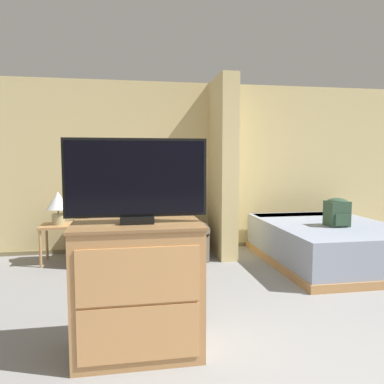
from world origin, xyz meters
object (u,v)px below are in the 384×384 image
(couch, at_px, (140,237))
(tv_dresser, at_px, (138,289))
(tv, at_px, (136,180))
(table_lamp, at_px, (58,203))
(coffee_table, at_px, (148,247))
(backpack, at_px, (337,212))
(bed, at_px, (328,243))

(couch, bearing_deg, tv_dresser, -92.47)
(tv, bearing_deg, table_lamp, 110.91)
(table_lamp, bearing_deg, tv, -69.09)
(tv_dresser, bearing_deg, coffee_table, 84.57)
(tv, bearing_deg, backpack, 33.66)
(tv_dresser, height_order, bed, tv_dresser)
(tv_dresser, bearing_deg, backpack, 33.67)
(coffee_table, distance_m, table_lamp, 1.52)
(table_lamp, distance_m, bed, 3.75)
(table_lamp, height_order, bed, table_lamp)
(coffee_table, bearing_deg, table_lamp, 143.27)
(table_lamp, xyz_separation_m, bed, (3.65, -0.64, -0.54))
(tv, distance_m, backpack, 3.23)
(backpack, bearing_deg, tv, -146.34)
(couch, height_order, table_lamp, table_lamp)
(couch, distance_m, table_lamp, 1.23)
(coffee_table, relative_size, bed, 0.28)
(table_lamp, xyz_separation_m, tv, (1.00, -2.61, 0.46))
(tv_dresser, xyz_separation_m, backpack, (2.65, 1.76, 0.25))
(couch, bearing_deg, tv, -92.47)
(bed, height_order, backpack, backpack)
(bed, bearing_deg, backpack, -91.63)
(tv_dresser, relative_size, bed, 0.45)
(couch, height_order, coffee_table, couch)
(couch, xyz_separation_m, table_lamp, (-1.11, -0.07, 0.52))
(couch, height_order, bed, couch)
(table_lamp, relative_size, bed, 0.21)
(couch, distance_m, bed, 2.64)
(tv_dresser, relative_size, tv, 0.96)
(table_lamp, bearing_deg, backpack, -13.10)
(coffee_table, bearing_deg, bed, 5.32)
(backpack, bearing_deg, table_lamp, 166.90)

